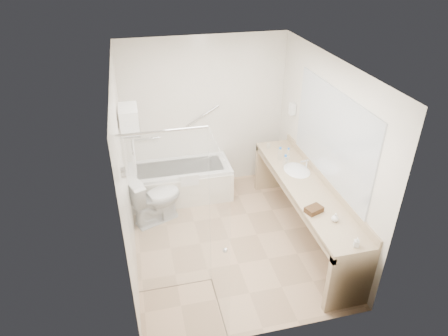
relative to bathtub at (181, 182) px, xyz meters
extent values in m
plane|color=tan|center=(0.50, -1.24, -0.28)|extent=(3.20, 3.20, 0.00)
cube|color=white|center=(0.50, -1.24, 2.22)|extent=(2.60, 3.20, 0.10)
cube|color=silver|center=(0.50, 0.36, 0.97)|extent=(2.60, 0.10, 2.50)
cube|color=silver|center=(0.50, -2.84, 0.97)|extent=(2.60, 0.10, 2.50)
cube|color=silver|center=(-0.80, -1.24, 0.97)|extent=(0.10, 3.20, 2.50)
cube|color=silver|center=(1.80, -1.24, 0.97)|extent=(0.10, 3.20, 2.50)
cube|color=silver|center=(0.00, 0.01, 0.00)|extent=(1.60, 0.70, 0.55)
cube|color=#EFE3D0|center=(0.00, -0.35, -0.03)|extent=(1.60, 0.02, 0.50)
cube|color=white|center=(0.10, -0.34, 0.22)|extent=(0.28, 0.06, 0.18)
cylinder|color=silver|center=(-0.45, 0.32, 0.67)|extent=(0.40, 0.03, 0.03)
cylinder|color=silver|center=(0.45, 0.32, 0.97)|extent=(0.53, 0.03, 0.33)
cube|color=silver|center=(-0.35, -1.94, 0.77)|extent=(0.90, 0.01, 2.10)
cube|color=silver|center=(0.10, -2.39, 0.77)|extent=(0.02, 0.90, 2.10)
cylinder|color=silver|center=(-0.35, -1.94, 1.82)|extent=(0.90, 0.02, 0.02)
sphere|color=silver|center=(0.13, -2.54, 0.72)|extent=(0.05, 0.05, 0.05)
cylinder|color=silver|center=(-0.75, -2.39, 1.67)|extent=(0.04, 0.10, 0.10)
cube|color=silver|center=(-0.67, -0.89, 1.42)|extent=(0.24, 0.55, 0.02)
cylinder|color=silver|center=(-0.67, -0.89, 1.20)|extent=(0.02, 0.55, 0.02)
cube|color=white|center=(-0.67, -0.89, 1.04)|extent=(0.03, 0.42, 0.32)
cube|color=white|center=(-0.67, -0.89, 1.48)|extent=(0.22, 0.40, 0.08)
cube|color=white|center=(-0.67, -0.89, 1.57)|extent=(0.22, 0.40, 0.08)
cube|color=white|center=(-0.67, -0.89, 1.65)|extent=(0.22, 0.40, 0.08)
cube|color=tan|center=(1.52, -1.39, 0.55)|extent=(0.55, 2.70, 0.05)
cube|color=tan|center=(1.78, -1.39, 0.62)|extent=(0.03, 2.70, 0.10)
cube|color=tan|center=(1.27, -1.39, 0.49)|extent=(0.04, 2.70, 0.08)
cube|color=tan|center=(1.52, -2.70, 0.12)|extent=(0.55, 0.08, 0.80)
cube|color=tan|center=(1.52, -0.08, 0.12)|extent=(0.55, 0.08, 0.80)
ellipsoid|color=silver|center=(1.55, -0.99, 0.54)|extent=(0.40, 0.52, 0.14)
cylinder|color=silver|center=(1.70, -0.99, 0.65)|extent=(0.03, 0.03, 0.14)
cube|color=silver|center=(1.79, -1.39, 1.27)|extent=(0.02, 2.00, 1.20)
cube|color=silver|center=(1.75, -0.19, 1.17)|extent=(0.08, 0.10, 0.18)
imported|color=silver|center=(-0.45, -0.55, 0.11)|extent=(0.89, 0.70, 0.77)
cube|color=#442C18|center=(1.37, -1.96, 0.61)|extent=(0.24, 0.20, 0.07)
imported|color=silver|center=(1.55, -2.64, 0.60)|extent=(0.09, 0.13, 0.05)
imported|color=silver|center=(1.53, -2.19, 0.62)|extent=(0.11, 0.13, 0.08)
cylinder|color=silver|center=(1.54, -0.66, 0.66)|extent=(0.06, 0.06, 0.17)
cylinder|color=blue|center=(1.54, -0.66, 0.75)|extent=(0.03, 0.03, 0.02)
cylinder|color=silver|center=(1.40, -0.91, 0.67)|extent=(0.07, 0.07, 0.19)
cylinder|color=blue|center=(1.40, -0.91, 0.78)|extent=(0.04, 0.04, 0.03)
cylinder|color=silver|center=(1.42, -0.65, 0.67)|extent=(0.07, 0.07, 0.19)
cylinder|color=blue|center=(1.42, -0.65, 0.77)|extent=(0.04, 0.04, 0.03)
cylinder|color=silver|center=(1.49, -0.77, 0.62)|extent=(0.07, 0.07, 0.09)
cylinder|color=silver|center=(1.38, -0.26, 0.61)|extent=(0.08, 0.08, 0.08)
camera|label=1|loc=(-0.58, -5.49, 3.47)|focal=32.00mm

